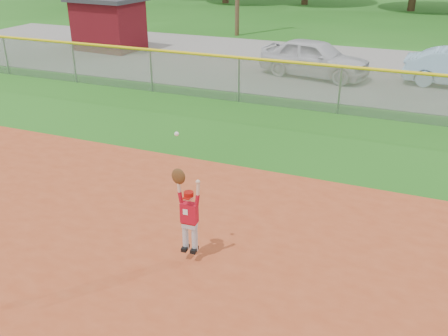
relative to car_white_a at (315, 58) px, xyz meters
The scene contains 6 objects.
ground 14.38m from the car_white_a, 82.97° to the right, with size 120.00×120.00×0.00m, color #1F5F15.
parking_strip 2.59m from the car_white_a, 44.83° to the left, with size 44.00×10.00×0.03m, color slate.
car_white_a is the anchor object (origin of this frame).
utility_shed 10.71m from the car_white_a, behind, with size 3.54×2.86×2.50m.
outfield_fence 4.60m from the car_white_a, 67.55° to the right, with size 40.06×0.10×1.55m.
ballplayer 13.16m from the car_white_a, 86.12° to the right, with size 0.49×0.22×2.11m.
Camera 1 is at (2.39, -5.24, 5.00)m, focal length 40.00 mm.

